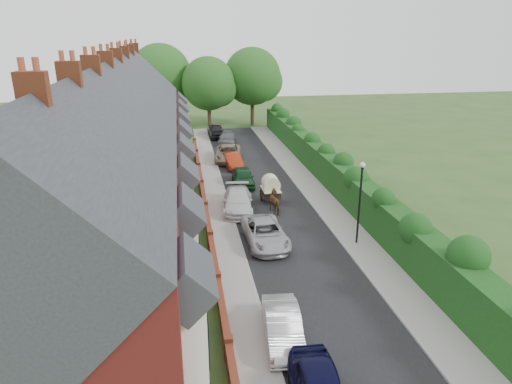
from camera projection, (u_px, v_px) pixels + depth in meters
ground at (322, 283)px, 23.41m from camera, size 140.00×140.00×0.00m
road at (271, 207)px, 33.56m from camera, size 6.00×58.00×0.02m
pavement_hedge_side at (324, 203)px, 34.18m from camera, size 2.20×58.00×0.12m
pavement_house_side at (219, 209)px, 32.95m from camera, size 1.70×58.00×0.12m
kerb_hedge_side at (311, 203)px, 34.02m from camera, size 0.18×58.00×0.13m
kerb_house_side at (230, 208)px, 33.08m from camera, size 0.18×58.00×0.13m
hedge at (349, 182)px, 33.94m from camera, size 2.10×58.00×2.85m
terrace_row at (118, 158)px, 29.54m from camera, size 9.05×40.50×11.50m
garden_wall_row at (205, 210)px, 31.74m from camera, size 0.35×40.35×1.10m
lamppost at (360, 193)px, 26.56m from camera, size 0.32×0.32×5.16m
tree_far_left at (211, 85)px, 58.38m from camera, size 7.14×6.80×9.29m
tree_far_right at (255, 78)px, 60.97m from camera, size 7.98×7.60×10.31m
tree_far_back at (164, 76)px, 59.95m from camera, size 8.40×8.00×10.82m
car_silver_a at (283, 326)px, 18.84m from camera, size 1.83×4.27×1.37m
car_silver_b at (265, 233)px, 27.51m from camera, size 2.53×5.15×1.41m
car_white at (238, 201)px, 32.57m from camera, size 2.63×5.27×1.47m
car_green at (243, 177)px, 37.96m from camera, size 1.86×4.29×1.44m
car_red at (233, 160)px, 43.15m from camera, size 1.74×4.15×1.33m
car_beige at (228, 153)px, 45.35m from camera, size 3.20×5.67×1.49m
car_grey at (227, 138)px, 52.15m from camera, size 2.51×4.78×1.32m
car_black at (216, 131)px, 55.32m from camera, size 1.95×4.68×1.58m
horse at (276, 202)px, 32.29m from camera, size 1.21×2.00×1.57m
horse_cart at (271, 187)px, 34.01m from camera, size 1.34×2.95×2.13m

